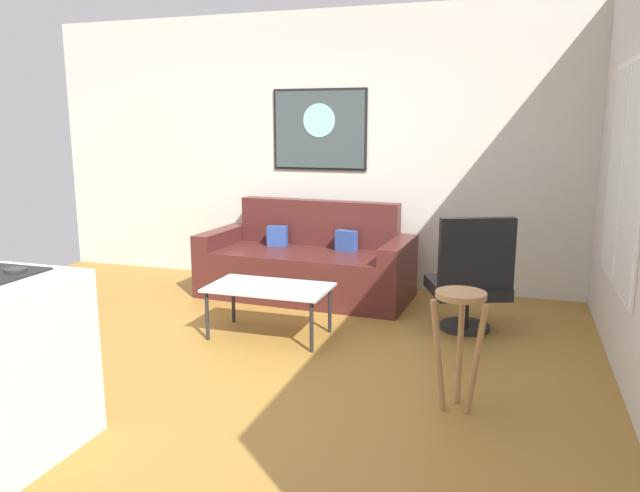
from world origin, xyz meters
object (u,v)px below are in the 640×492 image
object	(u,v)px
bar_stool	(460,323)
coffee_table	(269,290)
couch	(307,266)
armchair	(470,279)
wall_painting	(319,129)

from	to	relation	value
bar_stool	coffee_table	bearing A→B (deg)	151.59
couch	bar_stool	size ratio (longest dim) A/B	2.88
couch	armchair	size ratio (longest dim) A/B	2.15
couch	armchair	xyz separation A→B (m)	(1.60, -0.63, 0.15)
bar_stool	wall_painting	world-z (taller)	wall_painting
couch	wall_painting	bearing A→B (deg)	95.55
armchair	wall_painting	bearing A→B (deg)	144.25
coffee_table	wall_painting	bearing A→B (deg)	95.09
coffee_table	bar_stool	size ratio (longest dim) A/B	1.33
coffee_table	bar_stool	world-z (taller)	bar_stool
coffee_table	wall_painting	xyz separation A→B (m)	(-0.16, 1.77, 1.24)
couch	coffee_table	bearing A→B (deg)	-85.13
couch	wall_painting	distance (m)	1.43
coffee_table	armchair	xyz separation A→B (m)	(1.50, 0.58, 0.07)
couch	coffee_table	world-z (taller)	couch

